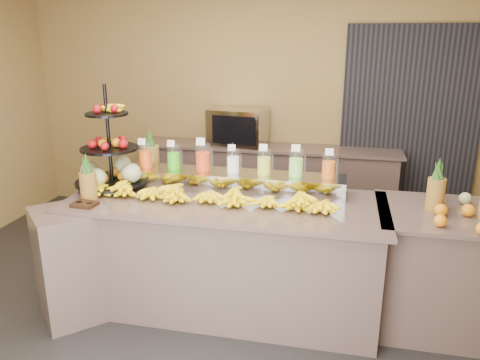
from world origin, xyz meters
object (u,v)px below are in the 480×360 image
(fruit_stand, at_px, (115,162))
(right_fruit_pile, at_px, (461,209))
(condiment_caddy, at_px, (85,204))
(oven_warmer, at_px, (238,127))
(banana_heap, at_px, (209,193))
(pitcher_tray, at_px, (233,181))

(fruit_stand, height_order, right_fruit_pile, fruit_stand)
(condiment_caddy, xyz_separation_m, oven_warmer, (0.68, 2.30, 0.20))
(condiment_caddy, bearing_deg, right_fruit_pile, 6.83)
(fruit_stand, xyz_separation_m, right_fruit_pile, (2.70, -0.16, -0.14))
(oven_warmer, bearing_deg, banana_heap, -77.23)
(pitcher_tray, height_order, banana_heap, banana_heap)
(pitcher_tray, distance_m, right_fruit_pile, 1.74)
(condiment_caddy, bearing_deg, oven_warmer, 73.56)
(pitcher_tray, distance_m, condiment_caddy, 1.20)
(condiment_caddy, relative_size, oven_warmer, 0.28)
(pitcher_tray, distance_m, banana_heap, 0.35)
(fruit_stand, bearing_deg, condiment_caddy, -78.55)
(fruit_stand, bearing_deg, right_fruit_pile, 11.11)
(banana_heap, bearing_deg, right_fruit_pile, 0.66)
(pitcher_tray, relative_size, condiment_caddy, 10.34)
(pitcher_tray, bearing_deg, right_fruit_pile, -10.19)
(fruit_stand, xyz_separation_m, oven_warmer, (0.65, 1.82, -0.01))
(fruit_stand, distance_m, oven_warmer, 1.93)
(banana_heap, xyz_separation_m, condiment_caddy, (-0.89, -0.31, -0.06))
(right_fruit_pile, bearing_deg, condiment_caddy, -173.17)
(banana_heap, relative_size, oven_warmer, 3.25)
(condiment_caddy, bearing_deg, fruit_stand, 87.01)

